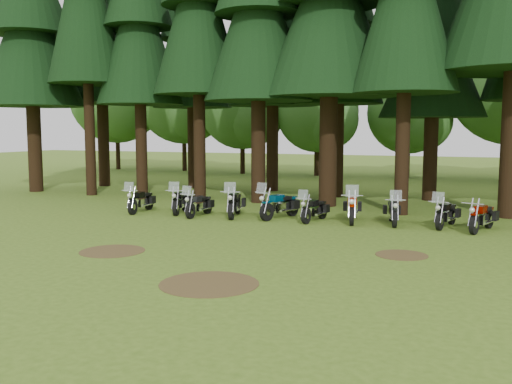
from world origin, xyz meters
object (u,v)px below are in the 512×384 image
at_px(motorcycle_6, 352,209).
at_px(motorcycle_9, 482,218).
at_px(motorcycle_1, 180,202).
at_px(motorcycle_3, 235,204).
at_px(motorcycle_8, 446,215).
at_px(motorcycle_0, 141,201).
at_px(motorcycle_2, 199,205).
at_px(motorcycle_4, 280,206).
at_px(motorcycle_7, 393,212).
at_px(motorcycle_5, 314,210).

height_order(motorcycle_6, motorcycle_9, motorcycle_6).
relative_size(motorcycle_1, motorcycle_3, 0.94).
xyz_separation_m(motorcycle_1, motorcycle_8, (10.15, 0.47, -0.02)).
relative_size(motorcycle_0, motorcycle_1, 0.99).
relative_size(motorcycle_1, motorcycle_9, 1.03).
height_order(motorcycle_2, motorcycle_9, motorcycle_2).
bearing_deg(motorcycle_3, motorcycle_8, -11.04).
height_order(motorcycle_4, motorcycle_6, motorcycle_6).
bearing_deg(motorcycle_6, motorcycle_2, 176.62).
distance_m(motorcycle_6, motorcycle_9, 4.41).
relative_size(motorcycle_0, motorcycle_7, 1.00).
relative_size(motorcycle_0, motorcycle_3, 0.93).
distance_m(motorcycle_4, motorcycle_5, 1.42).
bearing_deg(motorcycle_9, motorcycle_6, -166.42).
xyz_separation_m(motorcycle_3, motorcycle_8, (7.72, 0.55, -0.04)).
bearing_deg(motorcycle_4, motorcycle_9, 17.62).
xyz_separation_m(motorcycle_1, motorcycle_5, (5.60, -0.00, -0.04)).
relative_size(motorcycle_1, motorcycle_5, 1.07).
bearing_deg(motorcycle_7, motorcycle_1, 169.82).
xyz_separation_m(motorcycle_4, motorcycle_6, (2.72, 0.21, 0.01)).
relative_size(motorcycle_0, motorcycle_6, 0.91).
xyz_separation_m(motorcycle_0, motorcycle_9, (12.92, 0.51, 0.00)).
xyz_separation_m(motorcycle_2, motorcycle_9, (10.22, 0.58, 0.02)).
relative_size(motorcycle_3, motorcycle_9, 1.09).
distance_m(motorcycle_3, motorcycle_9, 8.88).
xyz_separation_m(motorcycle_3, motorcycle_7, (5.93, 0.50, -0.04)).
height_order(motorcycle_7, motorcycle_8, motorcycle_7).
height_order(motorcycle_3, motorcycle_5, motorcycle_3).
height_order(motorcycle_7, motorcycle_9, motorcycle_7).
bearing_deg(motorcycle_8, motorcycle_9, -5.07).
bearing_deg(motorcycle_5, motorcycle_8, 15.44).
bearing_deg(motorcycle_2, motorcycle_3, 16.65).
bearing_deg(motorcycle_7, motorcycle_2, 173.92).
bearing_deg(motorcycle_7, motorcycle_9, -18.98).
bearing_deg(motorcycle_6, motorcycle_1, 171.46).
relative_size(motorcycle_7, motorcycle_8, 1.01).
xyz_separation_m(motorcycle_0, motorcycle_5, (7.20, 0.40, -0.03)).
height_order(motorcycle_2, motorcycle_5, motorcycle_2).
relative_size(motorcycle_7, motorcycle_9, 1.01).
bearing_deg(motorcycle_7, motorcycle_6, 168.42).
bearing_deg(motorcycle_4, motorcycle_8, 21.01).
relative_size(motorcycle_1, motorcycle_6, 0.92).
relative_size(motorcycle_4, motorcycle_9, 1.08).
distance_m(motorcycle_3, motorcycle_6, 4.50).
relative_size(motorcycle_0, motorcycle_9, 1.01).
height_order(motorcycle_2, motorcycle_7, motorcycle_7).
bearing_deg(motorcycle_8, motorcycle_1, -165.00).
distance_m(motorcycle_2, motorcycle_7, 7.33).
distance_m(motorcycle_7, motorcycle_8, 1.79).
distance_m(motorcycle_0, motorcycle_7, 10.01).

